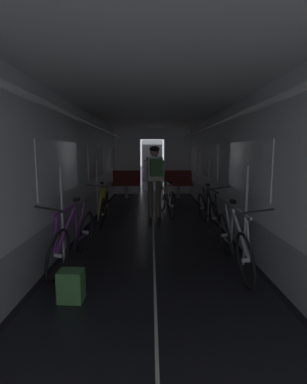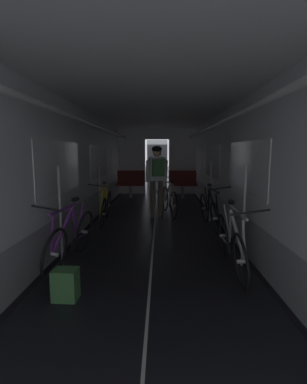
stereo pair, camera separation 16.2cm
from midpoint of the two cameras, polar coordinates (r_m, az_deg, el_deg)
train_car_shell at (r=5.35m, az=0.94°, el=9.21°), size 3.14×12.34×2.57m
bench_seat_far_left at (r=9.92m, az=-4.11°, el=2.13°), size 0.98×0.51×0.95m
bench_seat_far_right at (r=9.92m, az=6.30°, el=2.10°), size 0.98×0.51×0.95m
bicycle_yellow at (r=6.40m, az=-8.85°, el=-2.93°), size 0.44×1.69×0.95m
bicycle_silver at (r=4.02m, az=16.43°, el=-9.80°), size 0.44×1.69×0.96m
bicycle_black at (r=6.05m, az=11.90°, el=-3.66°), size 0.44×1.69×0.96m
bicycle_purple at (r=4.22m, az=-15.08°, el=-8.92°), size 0.51×1.70×0.96m
person_cyclist_aisle at (r=6.84m, az=1.39°, el=3.71°), size 0.56×0.44×1.73m
bicycle_white_in_aisle at (r=7.20m, az=3.82°, el=-1.60°), size 0.50×1.67×0.94m
backpack_on_floor at (r=3.35m, az=-15.82°, el=-17.39°), size 0.27×0.21×0.34m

